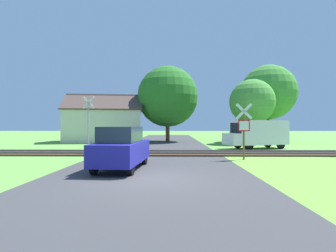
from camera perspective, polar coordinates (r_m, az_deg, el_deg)
The scene contains 11 objects.
ground_plane at distance 9.17m, azimuth -4.30°, elevation -11.41°, with size 160.00×160.00×0.00m, color #5B933D.
road_asphalt at distance 11.13m, azimuth -3.31°, elevation -9.35°, with size 7.66×80.00×0.01m, color #38383A.
rail_track at distance 16.77m, azimuth -1.79°, elevation -5.97°, with size 60.00×2.60×0.22m.
stop_sign_near at distance 14.58m, azimuth 16.20°, elevation -0.34°, with size 0.87×0.18×3.03m.
crossing_sign_far at distance 19.25m, azimuth -16.96°, elevation 1.29°, with size 0.88×0.13×3.90m.
house at distance 30.68m, azimuth -13.61°, elevation 0.29°, with size 9.27×7.77×5.41m.
tree_center at distance 29.97m, azimuth -0.08°, elevation 6.41°, with size 6.89×6.89×8.58m.
tree_right at distance 27.82m, azimuth 17.83°, elevation 5.02°, with size 4.53×4.53×6.50m.
tree_far at distance 31.63m, azimuth 21.02°, elevation 6.85°, with size 6.10×6.10×8.61m.
mail_truck at distance 21.91m, azimuth 18.82°, elevation -1.46°, with size 5.23×3.26×2.24m.
parked_car at distance 11.20m, azimuth -9.99°, elevation -4.70°, with size 1.94×4.11×1.78m.
Camera 1 is at (0.85, -8.95, 1.83)m, focal length 28.00 mm.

